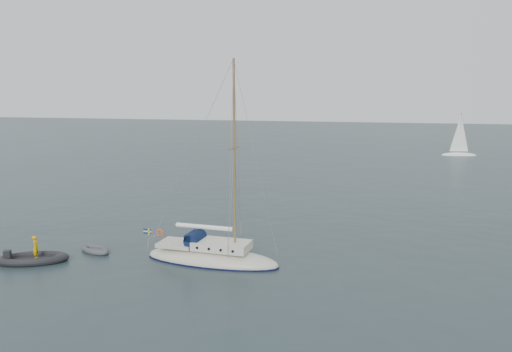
# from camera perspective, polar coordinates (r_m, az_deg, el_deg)

# --- Properties ---
(ground) EXTENTS (300.00, 300.00, 0.00)m
(ground) POSITION_cam_1_polar(r_m,az_deg,el_deg) (30.31, -1.51, -9.84)
(ground) COLOR black
(ground) RESTS_ON ground
(sailboat) EXTENTS (8.76, 2.63, 12.48)m
(sailboat) POSITION_cam_1_polar(r_m,az_deg,el_deg) (30.21, -5.08, -8.05)
(sailboat) COLOR beige
(sailboat) RESTS_ON ground
(dinghy) EXTENTS (2.43, 1.10, 0.35)m
(dinghy) POSITION_cam_1_polar(r_m,az_deg,el_deg) (33.71, -17.91, -8.02)
(dinghy) COLOR #4C4C50
(dinghy) RESTS_ON ground
(rib) EXTENTS (4.18, 1.90, 1.65)m
(rib) POSITION_cam_1_polar(r_m,az_deg,el_deg) (33.08, -24.17, -8.56)
(rib) COLOR black
(rib) RESTS_ON ground
(distant_yacht_c) EXTENTS (5.53, 2.95, 7.32)m
(distant_yacht_c) POSITION_cam_1_polar(r_m,az_deg,el_deg) (87.06, 22.26, 4.23)
(distant_yacht_c) COLOR white
(distant_yacht_c) RESTS_ON ground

